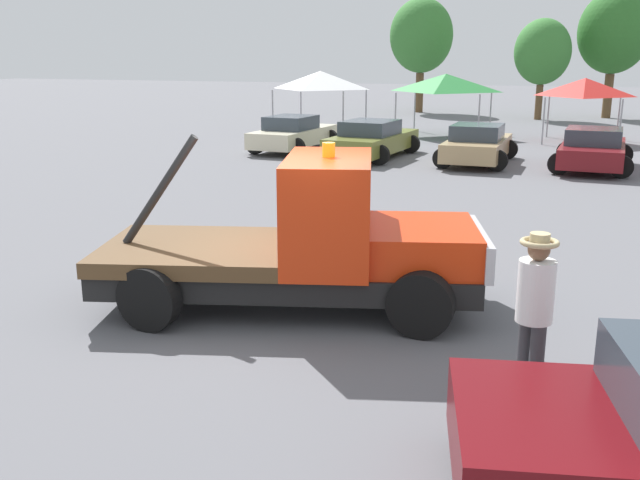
{
  "coord_description": "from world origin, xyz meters",
  "views": [
    {
      "loc": [
        3.95,
        -9.11,
        3.59
      ],
      "look_at": [
        0.5,
        0.0,
        1.05
      ],
      "focal_mm": 40.0,
      "sensor_mm": 36.0,
      "label": 1
    }
  ],
  "objects_px": {
    "person_near_truck": "(535,302)",
    "parked_car_olive": "(372,139)",
    "canopy_tent_green": "(446,83)",
    "canopy_tent_red": "(585,87)",
    "parked_car_maroon": "(593,149)",
    "canopy_tent_white": "(321,80)",
    "tow_truck": "(311,245)",
    "tree_right": "(614,32)",
    "parked_car_cream": "(293,134)",
    "tree_left": "(421,36)",
    "parked_car_tan": "(477,145)",
    "tree_center": "(543,52)"
  },
  "relations": [
    {
      "from": "parked_car_maroon",
      "to": "tree_right",
      "type": "distance_m",
      "value": 21.32
    },
    {
      "from": "parked_car_olive",
      "to": "parked_car_maroon",
      "type": "relative_size",
      "value": 1.09
    },
    {
      "from": "parked_car_cream",
      "to": "tree_left",
      "type": "xyz_separation_m",
      "value": [
        0.21,
        20.29,
        4.07
      ]
    },
    {
      "from": "tree_left",
      "to": "canopy_tent_white",
      "type": "bearing_deg",
      "value": -95.21
    },
    {
      "from": "person_near_truck",
      "to": "canopy_tent_green",
      "type": "xyz_separation_m",
      "value": [
        -5.87,
        24.93,
        1.31
      ]
    },
    {
      "from": "tow_truck",
      "to": "tree_left",
      "type": "xyz_separation_m",
      "value": [
        -6.86,
        36.41,
        3.78
      ]
    },
    {
      "from": "canopy_tent_white",
      "to": "tree_right",
      "type": "distance_m",
      "value": 19.01
    },
    {
      "from": "parked_car_maroon",
      "to": "tree_center",
      "type": "xyz_separation_m",
      "value": [
        -3.03,
        18.34,
        3.08
      ]
    },
    {
      "from": "canopy_tent_white",
      "to": "tree_left",
      "type": "relative_size",
      "value": 0.49
    },
    {
      "from": "parked_car_olive",
      "to": "parked_car_maroon",
      "type": "height_order",
      "value": "same"
    },
    {
      "from": "parked_car_olive",
      "to": "tree_right",
      "type": "distance_m",
      "value": 22.68
    },
    {
      "from": "parked_car_tan",
      "to": "tree_left",
      "type": "distance_m",
      "value": 22.72
    },
    {
      "from": "canopy_tent_green",
      "to": "canopy_tent_red",
      "type": "relative_size",
      "value": 1.23
    },
    {
      "from": "person_near_truck",
      "to": "tree_left",
      "type": "relative_size",
      "value": 0.26
    },
    {
      "from": "canopy_tent_white",
      "to": "tree_right",
      "type": "bearing_deg",
      "value": 48.38
    },
    {
      "from": "canopy_tent_green",
      "to": "canopy_tent_red",
      "type": "distance_m",
      "value": 5.86
    },
    {
      "from": "person_near_truck",
      "to": "canopy_tent_green",
      "type": "relative_size",
      "value": 0.49
    },
    {
      "from": "person_near_truck",
      "to": "tree_center",
      "type": "relative_size",
      "value": 0.33
    },
    {
      "from": "person_near_truck",
      "to": "parked_car_olive",
      "type": "bearing_deg",
      "value": 72.74
    },
    {
      "from": "parked_car_cream",
      "to": "parked_car_maroon",
      "type": "bearing_deg",
      "value": -91.79
    },
    {
      "from": "person_near_truck",
      "to": "canopy_tent_white",
      "type": "xyz_separation_m",
      "value": [
        -11.41,
        23.8,
        1.39
      ]
    },
    {
      "from": "parked_car_maroon",
      "to": "canopy_tent_red",
      "type": "relative_size",
      "value": 1.53
    },
    {
      "from": "canopy_tent_green",
      "to": "parked_car_maroon",
      "type": "bearing_deg",
      "value": -51.26
    },
    {
      "from": "parked_car_tan",
      "to": "tree_left",
      "type": "bearing_deg",
      "value": 18.15
    },
    {
      "from": "parked_car_olive",
      "to": "tree_center",
      "type": "xyz_separation_m",
      "value": [
        4.38,
        18.24,
        3.07
      ]
    },
    {
      "from": "canopy_tent_white",
      "to": "tree_right",
      "type": "relative_size",
      "value": 0.48
    },
    {
      "from": "tree_left",
      "to": "tow_truck",
      "type": "bearing_deg",
      "value": -79.32
    },
    {
      "from": "canopy_tent_green",
      "to": "tree_right",
      "type": "distance_m",
      "value": 14.93
    },
    {
      "from": "tow_truck",
      "to": "parked_car_maroon",
      "type": "distance_m",
      "value": 15.68
    },
    {
      "from": "parked_car_cream",
      "to": "tow_truck",
      "type": "bearing_deg",
      "value": -153.37
    },
    {
      "from": "canopy_tent_green",
      "to": "tree_right",
      "type": "bearing_deg",
      "value": 61.7
    },
    {
      "from": "tow_truck",
      "to": "parked_car_cream",
      "type": "height_order",
      "value": "tow_truck"
    },
    {
      "from": "parked_car_tan",
      "to": "tree_left",
      "type": "xyz_separation_m",
      "value": [
        -6.94,
        21.25,
        4.07
      ]
    },
    {
      "from": "parked_car_maroon",
      "to": "canopy_tent_green",
      "type": "relative_size",
      "value": 1.24
    },
    {
      "from": "tow_truck",
      "to": "parked_car_tan",
      "type": "bearing_deg",
      "value": 73.03
    },
    {
      "from": "parked_car_tan",
      "to": "parked_car_maroon",
      "type": "xyz_separation_m",
      "value": [
        3.66,
        0.07,
        0.0
      ]
    },
    {
      "from": "parked_car_cream",
      "to": "tree_left",
      "type": "bearing_deg",
      "value": 2.35
    },
    {
      "from": "parked_car_olive",
      "to": "canopy_tent_green",
      "type": "xyz_separation_m",
      "value": [
        1.05,
        7.83,
        1.72
      ]
    },
    {
      "from": "tow_truck",
      "to": "parked_car_cream",
      "type": "distance_m",
      "value": 17.61
    },
    {
      "from": "tree_right",
      "to": "tree_center",
      "type": "bearing_deg",
      "value": -144.98
    },
    {
      "from": "parked_car_olive",
      "to": "tree_left",
      "type": "xyz_separation_m",
      "value": [
        -3.18,
        21.08,
        4.07
      ]
    },
    {
      "from": "tree_center",
      "to": "parked_car_maroon",
      "type": "bearing_deg",
      "value": -80.61
    },
    {
      "from": "parked_car_cream",
      "to": "tree_right",
      "type": "bearing_deg",
      "value": -26.78
    },
    {
      "from": "parked_car_tan",
      "to": "tree_center",
      "type": "relative_size",
      "value": 0.79
    },
    {
      "from": "parked_car_maroon",
      "to": "tree_center",
      "type": "relative_size",
      "value": 0.82
    },
    {
      "from": "tow_truck",
      "to": "person_near_truck",
      "type": "relative_size",
      "value": 3.23
    },
    {
      "from": "parked_car_tan",
      "to": "parked_car_maroon",
      "type": "distance_m",
      "value": 3.66
    },
    {
      "from": "canopy_tent_green",
      "to": "tow_truck",
      "type": "bearing_deg",
      "value": -83.51
    },
    {
      "from": "parked_car_olive",
      "to": "canopy_tent_white",
      "type": "xyz_separation_m",
      "value": [
        -4.49,
        6.7,
        1.81
      ]
    },
    {
      "from": "tow_truck",
      "to": "tree_right",
      "type": "relative_size",
      "value": 0.82
    }
  ]
}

